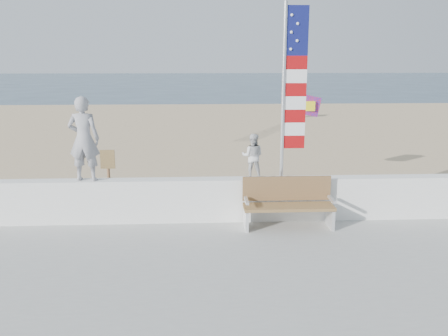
% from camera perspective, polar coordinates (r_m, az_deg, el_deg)
% --- Properties ---
extents(ground, '(220.00, 220.00, 0.00)m').
position_cam_1_polar(ground, '(8.26, -0.78, -12.04)').
color(ground, '#2A4154').
rests_on(ground, ground).
extents(sand, '(90.00, 40.00, 0.08)m').
position_cam_1_polar(sand, '(16.84, -1.91, 1.18)').
color(sand, tan).
rests_on(sand, ground).
extents(seawall, '(30.00, 0.35, 0.90)m').
position_cam_1_polar(seawall, '(9.91, -1.22, -3.81)').
color(seawall, white).
rests_on(seawall, boardwalk).
extents(adult, '(0.65, 0.46, 1.71)m').
position_cam_1_polar(adult, '(9.89, -16.51, 3.38)').
color(adult, '#95949A').
rests_on(adult, seawall).
extents(child, '(0.52, 0.44, 0.93)m').
position_cam_1_polar(child, '(9.74, 3.46, 1.43)').
color(child, silver).
rests_on(child, seawall).
extents(bench, '(1.80, 0.57, 1.00)m').
position_cam_1_polar(bench, '(9.61, 7.69, -4.10)').
color(bench, olive).
rests_on(bench, boardwalk).
extents(flag, '(0.50, 0.08, 3.50)m').
position_cam_1_polar(flag, '(9.66, 7.94, 9.90)').
color(flag, silver).
rests_on(flag, seawall).
extents(parafoil_kite, '(1.05, 0.43, 0.70)m').
position_cam_1_polar(parafoil_kite, '(12.99, 9.46, 7.58)').
color(parafoil_kite, '#FB2E1B').
rests_on(parafoil_kite, ground).
extents(sign, '(0.32, 0.07, 1.46)m').
position_cam_1_polar(sign, '(10.87, -13.71, -0.95)').
color(sign, '#866040').
rests_on(sign, sand).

